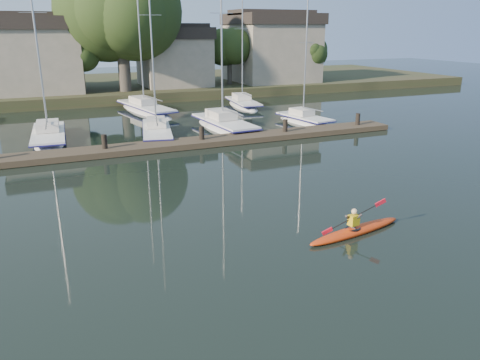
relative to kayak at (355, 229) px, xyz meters
name	(u,v)px	position (x,y,z in m)	size (l,w,h in m)	color
ground	(249,240)	(-3.76, 1.02, -0.17)	(160.00, 160.00, 0.00)	black
kayak	(355,229)	(0.00, 0.00, 0.00)	(4.39, 1.29, 1.39)	#CF460F
dock	(156,146)	(-3.76, 15.02, 0.04)	(34.00, 2.00, 1.80)	#403524
sailboat_1	(50,143)	(-9.69, 20.14, -0.36)	(2.50, 8.57, 13.86)	white
sailboat_2	(157,138)	(-2.73, 18.95, -0.34)	(3.54, 8.44, 13.62)	white
sailboat_3	(224,132)	(2.37, 19.15, -0.38)	(2.98, 8.88, 14.07)	white
sailboat_4	(304,125)	(9.03, 18.83, -0.34)	(2.82, 6.47, 10.64)	white
sailboat_6	(146,114)	(-1.37, 28.73, -0.36)	(4.13, 10.59, 16.47)	white
sailboat_7	(243,108)	(7.83, 28.19, -0.35)	(2.85, 7.76, 12.23)	white
shore	(112,65)	(-2.14, 41.31, 3.06)	(90.00, 25.25, 12.75)	#2B371B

